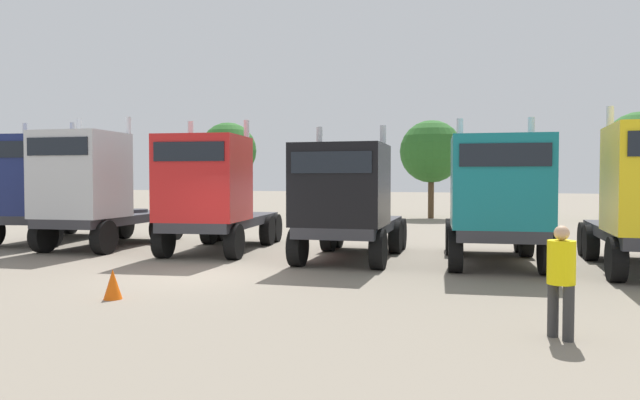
{
  "coord_description": "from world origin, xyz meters",
  "views": [
    {
      "loc": [
        8.28,
        -11.85,
        2.33
      ],
      "look_at": [
        1.21,
        4.89,
        1.71
      ],
      "focal_mm": 32.77,
      "sensor_mm": 36.0,
      "label": 1
    }
  ],
  "objects_px": {
    "semi_truck_silver": "(93,190)",
    "semi_truck_black": "(346,201)",
    "semi_truck_teal": "(497,200)",
    "visitor_in_hivis": "(561,274)",
    "semi_truck_navy": "(39,189)",
    "traffic_cone_near": "(113,284)",
    "semi_truck_red": "(212,194)"
  },
  "relations": [
    {
      "from": "semi_truck_navy",
      "to": "traffic_cone_near",
      "type": "relative_size",
      "value": 11.35
    },
    {
      "from": "semi_truck_navy",
      "to": "visitor_in_hivis",
      "type": "height_order",
      "value": "semi_truck_navy"
    },
    {
      "from": "semi_truck_silver",
      "to": "visitor_in_hivis",
      "type": "distance_m",
      "value": 15.7
    },
    {
      "from": "semi_truck_silver",
      "to": "semi_truck_black",
      "type": "xyz_separation_m",
      "value": [
        8.85,
        0.5,
        -0.28
      ]
    },
    {
      "from": "semi_truck_red",
      "to": "semi_truck_black",
      "type": "relative_size",
      "value": 1.09
    },
    {
      "from": "semi_truck_silver",
      "to": "visitor_in_hivis",
      "type": "bearing_deg",
      "value": 58.38
    },
    {
      "from": "semi_truck_red",
      "to": "semi_truck_black",
      "type": "xyz_separation_m",
      "value": [
        4.55,
        -0.08,
        -0.17
      ]
    },
    {
      "from": "semi_truck_navy",
      "to": "semi_truck_red",
      "type": "relative_size",
      "value": 1.01
    },
    {
      "from": "semi_truck_black",
      "to": "visitor_in_hivis",
      "type": "height_order",
      "value": "semi_truck_black"
    },
    {
      "from": "semi_truck_black",
      "to": "semi_truck_teal",
      "type": "xyz_separation_m",
      "value": [
        4.04,
        0.66,
        0.07
      ]
    },
    {
      "from": "semi_truck_teal",
      "to": "semi_truck_red",
      "type": "bearing_deg",
      "value": -97.73
    },
    {
      "from": "semi_truck_navy",
      "to": "semi_truck_silver",
      "type": "relative_size",
      "value": 1.07
    },
    {
      "from": "semi_truck_silver",
      "to": "traffic_cone_near",
      "type": "relative_size",
      "value": 10.6
    },
    {
      "from": "semi_truck_teal",
      "to": "visitor_in_hivis",
      "type": "distance_m",
      "value": 7.21
    },
    {
      "from": "semi_truck_silver",
      "to": "visitor_in_hivis",
      "type": "xyz_separation_m",
      "value": [
        14.55,
        -5.81,
        -1.04
      ]
    },
    {
      "from": "semi_truck_red",
      "to": "traffic_cone_near",
      "type": "xyz_separation_m",
      "value": [
        2.14,
        -6.71,
        -1.61
      ]
    },
    {
      "from": "semi_truck_silver",
      "to": "semi_truck_black",
      "type": "bearing_deg",
      "value": 83.38
    },
    {
      "from": "semi_truck_red",
      "to": "semi_truck_teal",
      "type": "distance_m",
      "value": 8.61
    },
    {
      "from": "visitor_in_hivis",
      "to": "semi_truck_navy",
      "type": "bearing_deg",
      "value": -68.91
    },
    {
      "from": "visitor_in_hivis",
      "to": "traffic_cone_near",
      "type": "bearing_deg",
      "value": -46.72
    },
    {
      "from": "semi_truck_teal",
      "to": "semi_truck_black",
      "type": "bearing_deg",
      "value": -92.26
    },
    {
      "from": "semi_truck_silver",
      "to": "semi_truck_black",
      "type": "height_order",
      "value": "semi_truck_silver"
    },
    {
      "from": "semi_truck_red",
      "to": "semi_truck_black",
      "type": "bearing_deg",
      "value": 75.33
    },
    {
      "from": "traffic_cone_near",
      "to": "semi_truck_teal",
      "type": "bearing_deg",
      "value": 48.45
    },
    {
      "from": "semi_truck_silver",
      "to": "semi_truck_red",
      "type": "bearing_deg",
      "value": 87.9
    },
    {
      "from": "semi_truck_black",
      "to": "visitor_in_hivis",
      "type": "bearing_deg",
      "value": 34.05
    },
    {
      "from": "semi_truck_navy",
      "to": "visitor_in_hivis",
      "type": "distance_m",
      "value": 18.85
    },
    {
      "from": "semi_truck_red",
      "to": "traffic_cone_near",
      "type": "bearing_deg",
      "value": 4.06
    },
    {
      "from": "semi_truck_silver",
      "to": "semi_truck_teal",
      "type": "bearing_deg",
      "value": 85.3
    },
    {
      "from": "semi_truck_red",
      "to": "visitor_in_hivis",
      "type": "bearing_deg",
      "value": 44.42
    },
    {
      "from": "semi_truck_silver",
      "to": "semi_truck_red",
      "type": "xyz_separation_m",
      "value": [
        4.3,
        0.59,
        -0.1
      ]
    },
    {
      "from": "semi_truck_navy",
      "to": "traffic_cone_near",
      "type": "bearing_deg",
      "value": 38.56
    }
  ]
}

